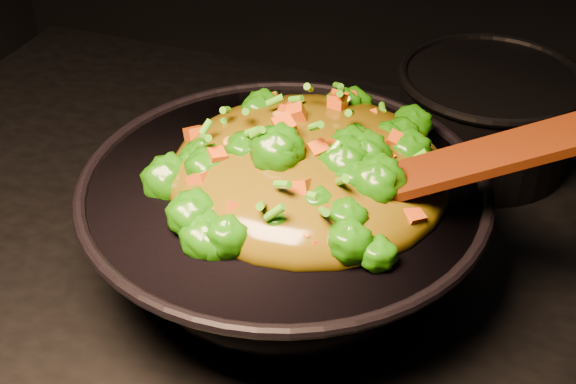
% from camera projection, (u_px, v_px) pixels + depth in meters
% --- Properties ---
extents(wok, '(0.41, 0.41, 0.10)m').
position_uv_depth(wok, '(284.00, 228.00, 0.74)').
color(wok, black).
rests_on(wok, stovetop).
extents(stir_fry, '(0.31, 0.31, 0.09)m').
position_uv_depth(stir_fry, '(309.00, 138.00, 0.69)').
color(stir_fry, '#1B6307').
rests_on(stir_fry, wok).
extents(spatula, '(0.29, 0.13, 0.12)m').
position_uv_depth(spatula, '(460.00, 164.00, 0.65)').
color(spatula, '#381309').
rests_on(spatula, wok).
extents(back_pot, '(0.24, 0.24, 0.11)m').
position_uv_depth(back_pot, '(486.00, 116.00, 0.89)').
color(back_pot, black).
rests_on(back_pot, stovetop).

